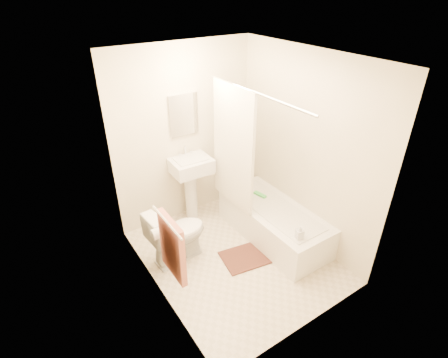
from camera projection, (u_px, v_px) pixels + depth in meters
floor at (235, 256)px, 4.37m from camera, size 2.40×2.40×0.00m
ceiling at (239, 57)px, 3.16m from camera, size 2.40×2.40×0.00m
wall_back at (184, 136)px, 4.63m from camera, size 2.00×0.02×2.40m
wall_left at (150, 201)px, 3.29m from camera, size 0.02×2.40×2.40m
wall_right at (304, 151)px, 4.24m from camera, size 0.02×2.40×2.40m
mirror at (184, 115)px, 4.46m from camera, size 0.40×0.03×0.55m
curtain_rod at (256, 93)px, 3.58m from camera, size 0.03×1.70×0.03m
shower_curtain at (233, 148)px, 4.26m from camera, size 0.04×0.80×1.55m
towel_bar at (167, 222)px, 3.18m from camera, size 0.02×0.60×0.02m
towel at (172, 247)px, 3.35m from camera, size 0.06×0.45×0.66m
toilet_paper at (157, 234)px, 3.66m from camera, size 0.11×0.12×0.12m
toilet at (177, 234)px, 4.18m from camera, size 0.76×0.46×0.71m
sink at (191, 186)px, 4.84m from camera, size 0.54×0.44×1.03m
bathtub at (273, 222)px, 4.61m from camera, size 0.69×1.58×0.44m
bath_mat at (246, 257)px, 4.34m from camera, size 0.65×0.53×0.02m
soap_bottle at (300, 233)px, 3.93m from camera, size 0.10×0.10×0.18m
scrub_brush at (260, 195)px, 4.74m from camera, size 0.09×0.20×0.04m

